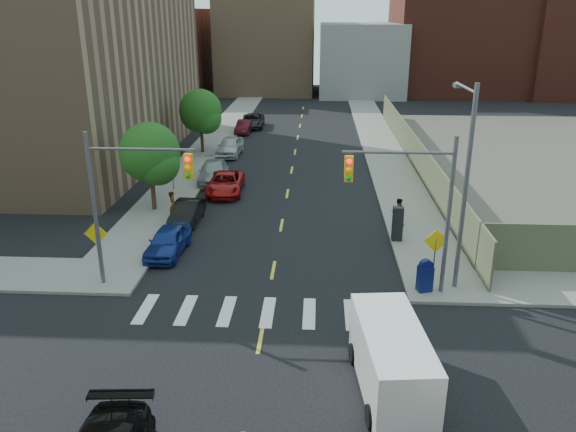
# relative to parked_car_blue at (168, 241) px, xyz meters

# --- Properties ---
(ground) EXTENTS (160.00, 160.00, 0.00)m
(ground) POSITION_rel_parked_car_blue_xyz_m (5.48, -9.64, -0.69)
(ground) COLOR black
(ground) RESTS_ON ground
(sidewalk_nw) EXTENTS (3.50, 73.00, 0.15)m
(sidewalk_nw) POSITION_rel_parked_car_blue_xyz_m (-2.27, 31.86, -0.61)
(sidewalk_nw) COLOR gray
(sidewalk_nw) RESTS_ON ground
(sidewalk_ne) EXTENTS (3.50, 73.00, 0.15)m
(sidewalk_ne) POSITION_rel_parked_car_blue_xyz_m (13.23, 31.86, -0.61)
(sidewalk_ne) COLOR gray
(sidewalk_ne) RESTS_ON ground
(fence_north) EXTENTS (0.12, 44.00, 2.50)m
(fence_north) POSITION_rel_parked_car_blue_xyz_m (15.08, 18.36, 0.56)
(fence_north) COLOR #5A5F43
(fence_north) RESTS_ON ground
(building_nw) EXTENTS (22.00, 30.00, 16.00)m
(building_nw) POSITION_rel_parked_car_blue_xyz_m (-16.52, 20.36, 7.31)
(building_nw) COLOR #8C6B4C
(building_nw) RESTS_ON ground
(bg_bldg_west) EXTENTS (14.00, 18.00, 12.00)m
(bg_bldg_west) POSITION_rel_parked_car_blue_xyz_m (-16.52, 60.36, 5.31)
(bg_bldg_west) COLOR #592319
(bg_bldg_west) RESTS_ON ground
(bg_bldg_midwest) EXTENTS (14.00, 16.00, 15.00)m
(bg_bldg_midwest) POSITION_rel_parked_car_blue_xyz_m (-0.52, 62.36, 6.81)
(bg_bldg_midwest) COLOR #8C6B4C
(bg_bldg_midwest) RESTS_ON ground
(bg_bldg_center) EXTENTS (12.00, 16.00, 10.00)m
(bg_bldg_center) POSITION_rel_parked_car_blue_xyz_m (13.48, 60.36, 4.31)
(bg_bldg_center) COLOR gray
(bg_bldg_center) RESTS_ON ground
(bg_bldg_east) EXTENTS (18.00, 18.00, 16.00)m
(bg_bldg_east) POSITION_rel_parked_car_blue_xyz_m (27.48, 62.36, 7.31)
(bg_bldg_east) COLOR #592319
(bg_bldg_east) RESTS_ON ground
(bg_bldg_fareast) EXTENTS (14.00, 16.00, 18.00)m
(bg_bldg_fareast) POSITION_rel_parked_car_blue_xyz_m (43.48, 60.36, 8.31)
(bg_bldg_fareast) COLOR #592319
(bg_bldg_fareast) RESTS_ON ground
(signal_nw) EXTENTS (4.59, 0.30, 7.00)m
(signal_nw) POSITION_rel_parked_car_blue_xyz_m (-0.51, -3.64, 3.84)
(signal_nw) COLOR #59595E
(signal_nw) RESTS_ON ground
(signal_ne) EXTENTS (4.59, 0.30, 7.00)m
(signal_ne) POSITION_rel_parked_car_blue_xyz_m (11.46, -3.64, 3.84)
(signal_ne) COLOR #59595E
(signal_ne) RESTS_ON ground
(streetlight_ne) EXTENTS (0.25, 3.70, 9.00)m
(streetlight_ne) POSITION_rel_parked_car_blue_xyz_m (13.68, -2.74, 4.53)
(streetlight_ne) COLOR #59595E
(streetlight_ne) RESTS_ON ground
(warn_sign_nw) EXTENTS (1.06, 0.06, 2.83)m
(warn_sign_nw) POSITION_rel_parked_car_blue_xyz_m (-2.32, -3.14, 1.31)
(warn_sign_nw) COLOR #59595E
(warn_sign_nw) RESTS_ON ground
(warn_sign_ne) EXTENTS (1.06, 0.06, 2.83)m
(warn_sign_ne) POSITION_rel_parked_car_blue_xyz_m (12.68, -3.14, 1.31)
(warn_sign_ne) COLOR #59595E
(warn_sign_ne) RESTS_ON ground
(warn_sign_midwest) EXTENTS (1.06, 0.06, 2.83)m
(warn_sign_midwest) POSITION_rel_parked_car_blue_xyz_m (-2.32, 10.36, 1.31)
(warn_sign_midwest) COLOR #59595E
(warn_sign_midwest) RESTS_ON ground
(tree_west_near) EXTENTS (3.66, 3.64, 5.52)m
(tree_west_near) POSITION_rel_parked_car_blue_xyz_m (-2.53, 6.40, 2.79)
(tree_west_near) COLOR #332114
(tree_west_near) RESTS_ON ground
(tree_west_far) EXTENTS (3.66, 3.64, 5.52)m
(tree_west_far) POSITION_rel_parked_car_blue_xyz_m (-2.53, 21.40, 2.79)
(tree_west_far) COLOR #332114
(tree_west_far) RESTS_ON ground
(parked_car_blue) EXTENTS (1.87, 4.14, 1.38)m
(parked_car_blue) POSITION_rel_parked_car_blue_xyz_m (0.00, 0.00, 0.00)
(parked_car_blue) COLOR navy
(parked_car_blue) RESTS_ON ground
(parked_car_black) EXTENTS (1.51, 3.98, 1.30)m
(parked_car_black) POSITION_rel_parked_car_blue_xyz_m (-0.02, 4.41, -0.04)
(parked_car_black) COLOR black
(parked_car_black) RESTS_ON ground
(parked_car_red) EXTENTS (2.46, 5.01, 1.37)m
(parked_car_red) POSITION_rel_parked_car_blue_xyz_m (1.28, 10.27, -0.01)
(parked_car_red) COLOR #A21110
(parked_car_red) RESTS_ON ground
(parked_car_silver) EXTENTS (2.42, 5.05, 1.42)m
(parked_car_silver) POSITION_rel_parked_car_blue_xyz_m (-0.02, 12.90, 0.02)
(parked_car_silver) COLOR #929599
(parked_car_silver) RESTS_ON ground
(parked_car_white) EXTENTS (2.13, 4.70, 1.56)m
(parked_car_white) POSITION_rel_parked_car_blue_xyz_m (-0.02, 20.84, 0.09)
(parked_car_white) COLOR #B3B3B3
(parked_car_white) RESTS_ON ground
(parked_car_maroon) EXTENTS (1.58, 3.99, 1.29)m
(parked_car_maroon) POSITION_rel_parked_car_blue_xyz_m (-0.02, 30.20, -0.04)
(parked_car_maroon) COLOR #440D16
(parked_car_maroon) RESTS_ON ground
(parked_car_grey) EXTENTS (2.49, 5.13, 1.41)m
(parked_car_grey) POSITION_rel_parked_car_blue_xyz_m (0.46, 33.26, 0.01)
(parked_car_grey) COLOR black
(parked_car_grey) RESTS_ON ground
(cargo_van) EXTENTS (2.48, 5.14, 2.28)m
(cargo_van) POSITION_rel_parked_car_blue_xyz_m (9.96, -10.30, 0.51)
(cargo_van) COLOR white
(cargo_van) RESTS_ON ground
(mailbox) EXTENTS (0.71, 0.61, 1.48)m
(mailbox) POSITION_rel_parked_car_blue_xyz_m (12.24, -3.64, 0.18)
(mailbox) COLOR #0E1755
(mailbox) RESTS_ON sidewalk_ne
(payphone) EXTENTS (0.56, 0.47, 1.85)m
(payphone) POSITION_rel_parked_car_blue_xyz_m (11.78, 2.11, 0.39)
(payphone) COLOR black
(payphone) RESTS_ON sidewalk_ne
(pedestrian_west) EXTENTS (0.59, 0.73, 1.76)m
(pedestrian_west) POSITION_rel_parked_car_blue_xyz_m (-0.82, 4.40, 0.34)
(pedestrian_west) COLOR gray
(pedestrian_west) RESTS_ON sidewalk_nw
(pedestrian_east) EXTENTS (0.84, 0.68, 1.63)m
(pedestrian_east) POSITION_rel_parked_car_blue_xyz_m (12.08, 4.24, 0.27)
(pedestrian_east) COLOR gray
(pedestrian_east) RESTS_ON sidewalk_ne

